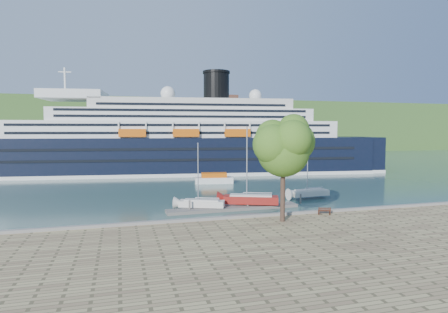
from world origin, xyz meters
TOP-DOWN VIEW (x-y plane):
  - ground at (0.00, 0.00)m, footprint 400.00×400.00m
  - far_hillside at (0.00, 145.00)m, footprint 400.00×50.00m
  - quay_coping at (0.00, -0.20)m, footprint 220.00×0.50m
  - cruise_ship at (-3.92, 51.24)m, footprint 109.52×29.29m
  - park_bench at (6.36, -1.20)m, footprint 1.54×1.05m
  - promenade_tree at (0.72, -2.65)m, footprint 7.08×7.08m
  - floating_pontoon at (-1.04, 8.44)m, footprint 17.52×2.70m
  - sailboat_white_near at (-5.10, 9.26)m, footprint 6.61×4.08m
  - sailboat_red at (1.57, 9.16)m, footprint 8.20×5.02m
  - sailboat_white_far at (12.23, 12.78)m, footprint 6.72×2.43m
  - tender_launch at (2.44, 32.67)m, footprint 7.65×3.58m

SIDE VIEW (x-z plane):
  - ground at x=0.00m, z-range 0.00..0.00m
  - floating_pontoon at x=-1.04m, z-range 0.00..0.39m
  - tender_launch at x=2.44m, z-range 0.00..2.03m
  - quay_coping at x=0.00m, z-range 1.00..1.30m
  - park_bench at x=6.36m, z-range 1.00..1.91m
  - sailboat_white_near at x=-5.10m, z-range 0.00..8.28m
  - sailboat_white_far at x=12.23m, z-range 0.00..8.49m
  - sailboat_red at x=1.57m, z-range 0.00..10.27m
  - promenade_tree at x=0.72m, z-range 1.00..12.73m
  - far_hillside at x=0.00m, z-range 0.00..24.00m
  - cruise_ship at x=-3.92m, z-range 0.00..24.34m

